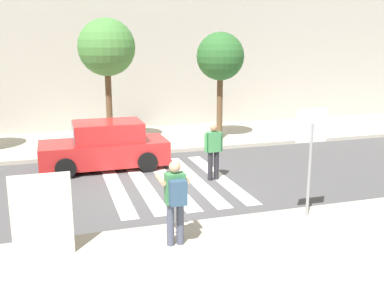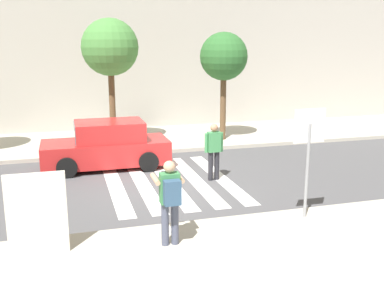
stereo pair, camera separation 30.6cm
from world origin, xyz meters
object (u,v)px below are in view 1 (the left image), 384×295
at_px(photographer_with_backpack, 175,196).
at_px(street_tree_center, 107,48).
at_px(parked_car_red, 105,147).
at_px(street_tree_east, 220,57).
at_px(advertising_board, 42,215).
at_px(stop_sign, 311,139).
at_px(pedestrian_crossing, 213,148).

xyz_separation_m(photographer_with_backpack, street_tree_center, (-0.07, 9.47, 2.68)).
xyz_separation_m(parked_car_red, street_tree_east, (4.97, 2.53, 2.75)).
distance_m(parked_car_red, advertising_board, 6.55).
height_order(street_tree_center, advertising_board, street_tree_center).
relative_size(stop_sign, advertising_board, 1.57).
height_order(photographer_with_backpack, advertising_board, photographer_with_backpack).
bearing_deg(advertising_board, street_tree_east, 52.07).
relative_size(photographer_with_backpack, advertising_board, 1.08).
bearing_deg(advertising_board, stop_sign, 2.86).
height_order(parked_car_red, street_tree_east, street_tree_east).
bearing_deg(pedestrian_crossing, street_tree_east, 67.28).
relative_size(stop_sign, photographer_with_backpack, 1.46).
height_order(stop_sign, pedestrian_crossing, stop_sign).
bearing_deg(parked_car_red, stop_sign, -56.72).
bearing_deg(parked_car_red, street_tree_east, 26.99).
xyz_separation_m(pedestrian_crossing, street_tree_center, (-2.42, 5.18, 2.87)).
xyz_separation_m(parked_car_red, advertising_board, (-1.88, -6.27, 0.21)).
relative_size(parked_car_red, street_tree_east, 0.95).
bearing_deg(street_tree_center, stop_sign, -69.05).
bearing_deg(street_tree_east, stop_sign, -97.03).
height_order(pedestrian_crossing, street_tree_center, street_tree_center).
bearing_deg(photographer_with_backpack, street_tree_east, 64.37).
distance_m(stop_sign, pedestrian_crossing, 3.94).
bearing_deg(stop_sign, advertising_board, -177.14).
height_order(parked_car_red, street_tree_center, street_tree_center).
relative_size(photographer_with_backpack, parked_car_red, 0.42).
distance_m(photographer_with_backpack, street_tree_east, 10.37).
height_order(street_tree_center, street_tree_east, street_tree_center).
height_order(photographer_with_backpack, street_tree_east, street_tree_east).
height_order(photographer_with_backpack, pedestrian_crossing, photographer_with_backpack).
bearing_deg(parked_car_red, pedestrian_crossing, -37.87).
relative_size(photographer_with_backpack, street_tree_center, 0.36).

